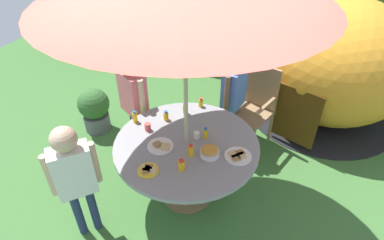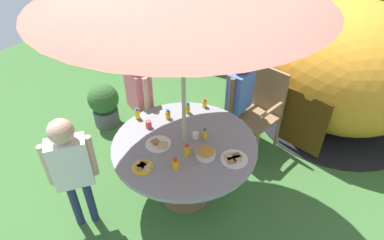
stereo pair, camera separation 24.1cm
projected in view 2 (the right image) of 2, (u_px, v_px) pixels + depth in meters
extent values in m
cube|color=#3D6B33|center=(185.00, 195.00, 3.49)|extent=(10.00, 10.00, 0.02)
cube|color=#33602D|center=(284.00, 13.00, 5.20)|extent=(9.00, 0.70, 2.00)
cylinder|color=brown|center=(185.00, 193.00, 3.47)|extent=(0.52, 0.52, 0.03)
cylinder|color=brown|center=(185.00, 171.00, 3.27)|extent=(0.15, 0.15, 0.69)
cylinder|color=gray|center=(185.00, 144.00, 3.05)|extent=(1.38, 1.38, 0.04)
cylinder|color=#B7AD8C|center=(184.00, 104.00, 2.78)|extent=(0.04, 0.04, 2.34)
cylinder|color=#93704C|center=(228.00, 131.00, 4.01)|extent=(0.04, 0.04, 0.43)
cylinder|color=#93704C|center=(256.00, 148.00, 3.76)|extent=(0.04, 0.04, 0.43)
cylinder|color=#93704C|center=(249.00, 117.00, 4.25)|extent=(0.04, 0.04, 0.43)
cylinder|color=#93704C|center=(277.00, 132.00, 4.00)|extent=(0.04, 0.04, 0.43)
cube|color=#93704C|center=(254.00, 117.00, 3.86)|extent=(0.60, 0.59, 0.04)
cube|color=#93704C|center=(268.00, 89.00, 3.81)|extent=(0.47, 0.17, 0.55)
cube|color=#93704C|center=(242.00, 94.00, 3.86)|extent=(0.17, 0.46, 0.03)
cube|color=#93704C|center=(273.00, 109.00, 3.61)|extent=(0.17, 0.46, 0.03)
ellipsoid|color=orange|center=(348.00, 68.00, 4.08)|extent=(2.50, 2.44, 1.64)
cylinder|color=black|center=(331.00, 119.00, 4.56)|extent=(2.57, 2.57, 0.01)
cube|color=#4B310D|center=(303.00, 122.00, 3.76)|extent=(0.55, 0.19, 0.74)
cylinder|color=#595960|center=(107.00, 116.00, 4.43)|extent=(0.34, 0.34, 0.23)
sphere|color=#33602D|center=(103.00, 99.00, 4.26)|extent=(0.41, 0.41, 0.41)
cylinder|color=brown|center=(239.00, 124.00, 4.00)|extent=(0.08, 0.08, 0.57)
cylinder|color=brown|center=(233.00, 130.00, 3.92)|extent=(0.08, 0.08, 0.57)
cube|color=#4C72C6|center=(240.00, 91.00, 3.64)|extent=(0.23, 0.35, 0.48)
cylinder|color=brown|center=(248.00, 82.00, 3.75)|extent=(0.06, 0.06, 0.43)
cylinder|color=brown|center=(232.00, 96.00, 3.51)|extent=(0.06, 0.06, 0.43)
sphere|color=brown|center=(243.00, 63.00, 3.44)|extent=(0.22, 0.22, 0.22)
cylinder|color=#3F3F47|center=(140.00, 125.00, 3.99)|extent=(0.08, 0.08, 0.58)
cylinder|color=#3F3F47|center=(146.00, 131.00, 3.89)|extent=(0.08, 0.08, 0.58)
cube|color=#EA727F|center=(139.00, 90.00, 3.62)|extent=(0.39, 0.32, 0.49)
cylinder|color=#D8B293|center=(131.00, 81.00, 3.73)|extent=(0.06, 0.06, 0.44)
cylinder|color=#D8B293|center=(146.00, 96.00, 3.48)|extent=(0.06, 0.06, 0.44)
sphere|color=#D8B293|center=(135.00, 61.00, 3.40)|extent=(0.22, 0.22, 0.22)
cylinder|color=navy|center=(75.00, 204.00, 3.03)|extent=(0.08, 0.08, 0.56)
cylinder|color=navy|center=(90.00, 200.00, 3.07)|extent=(0.08, 0.08, 0.56)
cube|color=white|center=(70.00, 163.00, 2.74)|extent=(0.35, 0.36, 0.47)
cylinder|color=#D8B293|center=(47.00, 166.00, 2.68)|extent=(0.06, 0.06, 0.43)
cylinder|color=#D8B293|center=(92.00, 156.00, 2.77)|extent=(0.06, 0.06, 0.43)
sphere|color=#D8B293|center=(60.00, 131.00, 2.54)|extent=(0.21, 0.21, 0.21)
cylinder|color=white|center=(206.00, 154.00, 2.88)|extent=(0.18, 0.18, 0.05)
ellipsoid|color=gold|center=(206.00, 151.00, 2.86)|extent=(0.15, 0.15, 0.04)
cylinder|color=yellow|center=(143.00, 167.00, 2.77)|extent=(0.18, 0.18, 0.01)
cube|color=tan|center=(147.00, 167.00, 2.75)|extent=(0.09, 0.09, 0.02)
cube|color=#9E7547|center=(143.00, 164.00, 2.78)|extent=(0.08, 0.08, 0.02)
cube|color=tan|center=(140.00, 165.00, 2.77)|extent=(0.08, 0.08, 0.02)
cube|color=#9E7547|center=(140.00, 167.00, 2.75)|extent=(0.09, 0.09, 0.02)
cylinder|color=white|center=(234.00, 159.00, 2.85)|extent=(0.25, 0.25, 0.01)
cube|color=tan|center=(237.00, 159.00, 2.83)|extent=(0.10, 0.10, 0.02)
cube|color=#9E7547|center=(237.00, 156.00, 2.87)|extent=(0.09, 0.09, 0.02)
cube|color=tan|center=(230.00, 157.00, 2.85)|extent=(0.11, 0.11, 0.02)
cube|color=#9E7547|center=(232.00, 161.00, 2.82)|extent=(0.10, 0.10, 0.02)
cylinder|color=white|center=(158.00, 144.00, 3.02)|extent=(0.25, 0.25, 0.01)
cube|color=tan|center=(163.00, 145.00, 2.98)|extent=(0.11, 0.11, 0.02)
cube|color=#9E7547|center=(155.00, 142.00, 3.02)|extent=(0.09, 0.09, 0.02)
cylinder|color=yellow|center=(168.00, 115.00, 3.33)|extent=(0.05, 0.05, 0.09)
cylinder|color=blue|center=(168.00, 111.00, 3.30)|extent=(0.04, 0.04, 0.02)
cylinder|color=yellow|center=(188.00, 108.00, 3.40)|extent=(0.05, 0.05, 0.11)
cylinder|color=blue|center=(188.00, 104.00, 3.37)|extent=(0.03, 0.03, 0.02)
cylinder|color=yellow|center=(187.00, 151.00, 2.88)|extent=(0.05, 0.05, 0.10)
cylinder|color=red|center=(187.00, 146.00, 2.84)|extent=(0.04, 0.04, 0.02)
cylinder|color=yellow|center=(176.00, 164.00, 2.75)|extent=(0.06, 0.06, 0.09)
cylinder|color=red|center=(175.00, 160.00, 2.71)|extent=(0.04, 0.04, 0.02)
cylinder|color=yellow|center=(205.00, 103.00, 3.50)|extent=(0.05, 0.05, 0.09)
cylinder|color=red|center=(205.00, 99.00, 3.46)|extent=(0.03, 0.03, 0.02)
cylinder|color=yellow|center=(137.00, 114.00, 3.32)|extent=(0.05, 0.05, 0.11)
cylinder|color=blue|center=(137.00, 109.00, 3.28)|extent=(0.04, 0.04, 0.02)
cylinder|color=yellow|center=(205.00, 134.00, 3.07)|extent=(0.05, 0.05, 0.09)
cylinder|color=blue|center=(205.00, 130.00, 3.03)|extent=(0.03, 0.03, 0.02)
cylinder|color=#E04C47|center=(148.00, 124.00, 3.21)|extent=(0.06, 0.06, 0.07)
cylinder|color=white|center=(196.00, 135.00, 3.08)|extent=(0.06, 0.06, 0.06)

